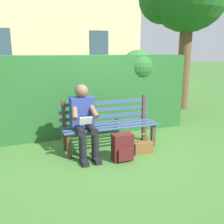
{
  "coord_description": "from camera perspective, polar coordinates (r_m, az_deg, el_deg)",
  "views": [
    {
      "loc": [
        1.43,
        3.97,
        1.69
      ],
      "look_at": [
        0.0,
        0.1,
        0.69
      ],
      "focal_mm": 40.37,
      "sensor_mm": 36.0,
      "label": 1
    }
  ],
  "objects": [
    {
      "name": "ground",
      "position": [
        4.55,
        -0.44,
        -8.18
      ],
      "size": [
        60.0,
        60.0,
        0.0
      ],
      "primitive_type": "plane",
      "color": "#3D6B2D"
    },
    {
      "name": "park_bench",
      "position": [
        4.47,
        -0.79,
        -2.54
      ],
      "size": [
        1.68,
        0.51,
        0.89
      ],
      "color": "#4C3828",
      "rests_on": "ground"
    },
    {
      "name": "person_seated",
      "position": [
        4.12,
        -6.42,
        -1.53
      ],
      "size": [
        0.44,
        0.73,
        1.17
      ],
      "color": "navy",
      "rests_on": "ground"
    },
    {
      "name": "hedge_backdrop",
      "position": [
        5.27,
        -9.21,
        4.31
      ],
      "size": [
        4.94,
        0.86,
        1.72
      ],
      "color": "#265B28",
      "rests_on": "ground"
    },
    {
      "name": "building_facade",
      "position": [
        13.45,
        -14.62,
        21.4
      ],
      "size": [
        8.58,
        3.18,
        7.2
      ],
      "color": "beige",
      "rests_on": "ground"
    },
    {
      "name": "backpack",
      "position": [
        4.0,
        2.4,
        -8.04
      ],
      "size": [
        0.32,
        0.26,
        0.43
      ],
      "color": "#4C1919",
      "rests_on": "ground"
    },
    {
      "name": "handbag",
      "position": [
        4.33,
        6.95,
        -7.84
      ],
      "size": [
        0.33,
        0.15,
        0.35
      ],
      "color": "brown",
      "rests_on": "ground"
    }
  ]
}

